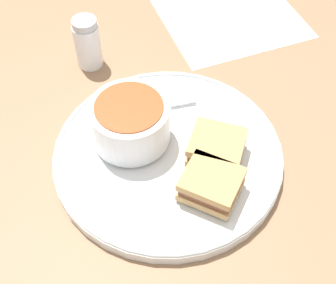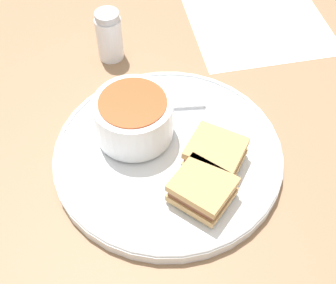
# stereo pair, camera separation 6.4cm
# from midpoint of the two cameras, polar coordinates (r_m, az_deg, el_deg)

# --- Properties ---
(ground_plane) EXTENTS (2.40, 2.40, 0.00)m
(ground_plane) POSITION_cam_midpoint_polar(r_m,az_deg,el_deg) (0.67, 2.73, -2.21)
(ground_plane) COLOR #8E6B4C
(plate) EXTENTS (0.32, 0.32, 0.02)m
(plate) POSITION_cam_midpoint_polar(r_m,az_deg,el_deg) (0.66, 2.76, -1.65)
(plate) COLOR white
(plate) RESTS_ON ground_plane
(soup_bowl) EXTENTS (0.11, 0.11, 0.06)m
(soup_bowl) POSITION_cam_midpoint_polar(r_m,az_deg,el_deg) (0.65, -1.39, 2.86)
(soup_bowl) COLOR white
(soup_bowl) RESTS_ON plate
(spoon) EXTENTS (0.10, 0.03, 0.01)m
(spoon) POSITION_cam_midpoint_polar(r_m,az_deg,el_deg) (0.70, 1.03, 4.19)
(spoon) COLOR silver
(spoon) RESTS_ON plate
(sandwich_half_near) EXTENTS (0.09, 0.09, 0.03)m
(sandwich_half_near) POSITION_cam_midpoint_polar(r_m,az_deg,el_deg) (0.60, 7.28, -5.97)
(sandwich_half_near) COLOR tan
(sandwich_half_near) RESTS_ON plate
(sandwich_half_far) EXTENTS (0.09, 0.09, 0.03)m
(sandwich_half_far) POSITION_cam_midpoint_polar(r_m,az_deg,el_deg) (0.64, 8.69, -1.57)
(sandwich_half_far) COLOR tan
(sandwich_half_far) RESTS_ON plate
(salt_shaker) EXTENTS (0.04, 0.04, 0.09)m
(salt_shaker) POSITION_cam_midpoint_polar(r_m,az_deg,el_deg) (0.80, -4.85, 12.66)
(salt_shaker) COLOR silver
(salt_shaker) RESTS_ON ground_plane
(menu_sheet) EXTENTS (0.31, 0.33, 0.00)m
(menu_sheet) POSITION_cam_midpoint_polar(r_m,az_deg,el_deg) (0.93, 12.56, 14.65)
(menu_sheet) COLOR white
(menu_sheet) RESTS_ON ground_plane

